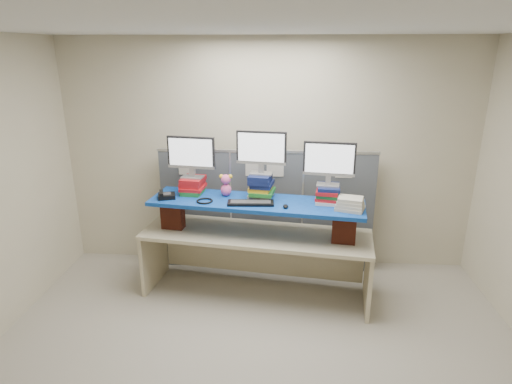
# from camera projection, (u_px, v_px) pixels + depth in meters

# --- Properties ---
(room) EXTENTS (5.00, 4.00, 2.80)m
(room) POSITION_uv_depth(u_px,v_px,m) (257.00, 218.00, 3.33)
(room) COLOR beige
(room) RESTS_ON ground
(cubicle_partition) EXTENTS (2.60, 0.06, 1.53)m
(cubicle_partition) POSITION_uv_depth(u_px,v_px,m) (266.00, 211.00, 5.22)
(cubicle_partition) COLOR #43484F
(cubicle_partition) RESTS_ON ground
(desk) EXTENTS (2.55, 1.04, 0.75)m
(desk) POSITION_uv_depth(u_px,v_px,m) (256.00, 245.00, 4.69)
(desk) COLOR #C3B795
(desk) RESTS_ON ground
(brick_pier_left) EXTENTS (0.25, 0.16, 0.33)m
(brick_pier_left) POSITION_uv_depth(u_px,v_px,m) (173.00, 214.00, 4.72)
(brick_pier_left) COLOR maroon
(brick_pier_left) RESTS_ON desk
(brick_pier_right) EXTENTS (0.25, 0.16, 0.33)m
(brick_pier_right) POSITION_uv_depth(u_px,v_px,m) (344.00, 228.00, 4.36)
(brick_pier_right) COLOR maroon
(brick_pier_right) RESTS_ON desk
(blue_board) EXTENTS (2.32, 0.86, 0.04)m
(blue_board) POSITION_uv_depth(u_px,v_px,m) (256.00, 203.00, 4.53)
(blue_board) COLOR navy
(blue_board) RESTS_ON brick_pier_left
(book_stack_left) EXTENTS (0.27, 0.32, 0.18)m
(book_stack_left) POSITION_uv_depth(u_px,v_px,m) (193.00, 185.00, 4.74)
(book_stack_left) COLOR #1E7229
(book_stack_left) RESTS_ON blue_board
(book_stack_center) EXTENTS (0.30, 0.33, 0.26)m
(book_stack_center) POSITION_uv_depth(u_px,v_px,m) (261.00, 186.00, 4.59)
(book_stack_center) COLOR beige
(book_stack_center) RESTS_ON blue_board
(book_stack_right) EXTENTS (0.27, 0.32, 0.18)m
(book_stack_right) POSITION_uv_depth(u_px,v_px,m) (327.00, 194.00, 4.47)
(book_stack_right) COLOR beige
(book_stack_right) RESTS_ON blue_board
(monitor_left) EXTENTS (0.53, 0.18, 0.46)m
(monitor_left) POSITION_uv_depth(u_px,v_px,m) (191.00, 155.00, 4.63)
(monitor_left) COLOR #A4A4A9
(monitor_left) RESTS_ON book_stack_left
(monitor_center) EXTENTS (0.53, 0.18, 0.46)m
(monitor_center) POSITION_uv_depth(u_px,v_px,m) (261.00, 150.00, 4.46)
(monitor_center) COLOR #A4A4A9
(monitor_center) RESTS_ON book_stack_center
(monitor_right) EXTENTS (0.53, 0.18, 0.46)m
(monitor_right) POSITION_uv_depth(u_px,v_px,m) (329.00, 161.00, 4.35)
(monitor_right) COLOR #A4A4A9
(monitor_right) RESTS_ON book_stack_right
(keyboard) EXTENTS (0.49, 0.18, 0.03)m
(keyboard) POSITION_uv_depth(u_px,v_px,m) (251.00, 203.00, 4.42)
(keyboard) COLOR black
(keyboard) RESTS_ON blue_board
(mouse) EXTENTS (0.09, 0.11, 0.03)m
(mouse) POSITION_uv_depth(u_px,v_px,m) (286.00, 206.00, 4.33)
(mouse) COLOR black
(mouse) RESTS_ON blue_board
(desk_phone) EXTENTS (0.22, 0.21, 0.08)m
(desk_phone) POSITION_uv_depth(u_px,v_px,m) (166.00, 196.00, 4.60)
(desk_phone) COLOR black
(desk_phone) RESTS_ON blue_board
(headset) EXTENTS (0.18, 0.18, 0.02)m
(headset) POSITION_uv_depth(u_px,v_px,m) (205.00, 201.00, 4.49)
(headset) COLOR black
(headset) RESTS_ON blue_board
(plush_toy) EXTENTS (0.14, 0.11, 0.24)m
(plush_toy) POSITION_uv_depth(u_px,v_px,m) (226.00, 185.00, 4.64)
(plush_toy) COLOR #EE5AA0
(plush_toy) RESTS_ON blue_board
(binder_stack) EXTENTS (0.32, 0.29, 0.13)m
(binder_stack) POSITION_uv_depth(u_px,v_px,m) (350.00, 204.00, 4.26)
(binder_stack) COLOR beige
(binder_stack) RESTS_ON blue_board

